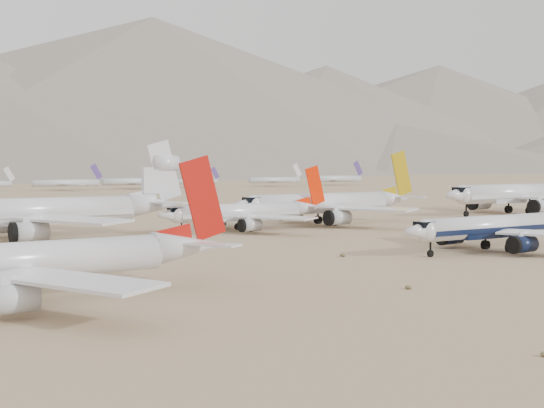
{
  "coord_description": "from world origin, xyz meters",
  "views": [
    {
      "loc": [
        -107.94,
        -80.85,
        15.03
      ],
      "look_at": [
        -23.36,
        45.65,
        7.0
      ],
      "focal_mm": 50.0,
      "sensor_mm": 36.0,
      "label": 1
    }
  ],
  "objects_px": {
    "main_airliner": "(500,227)",
    "row2_navy_widebody": "(521,194)",
    "second_airliner": "(31,261)",
    "row2_white_trijet": "(44,210)"
  },
  "relations": [
    {
      "from": "main_airliner",
      "to": "row2_navy_widebody",
      "type": "bearing_deg",
      "value": 36.14
    },
    {
      "from": "second_airliner",
      "to": "row2_navy_widebody",
      "type": "height_order",
      "value": "row2_navy_widebody"
    },
    {
      "from": "row2_navy_widebody",
      "to": "second_airliner",
      "type": "bearing_deg",
      "value": -158.28
    },
    {
      "from": "row2_white_trijet",
      "to": "second_airliner",
      "type": "bearing_deg",
      "value": -108.14
    },
    {
      "from": "main_airliner",
      "to": "row2_navy_widebody",
      "type": "height_order",
      "value": "row2_navy_widebody"
    },
    {
      "from": "second_airliner",
      "to": "row2_white_trijet",
      "type": "height_order",
      "value": "row2_white_trijet"
    },
    {
      "from": "second_airliner",
      "to": "row2_navy_widebody",
      "type": "bearing_deg",
      "value": 21.72
    },
    {
      "from": "main_airliner",
      "to": "second_airliner",
      "type": "relative_size",
      "value": 0.94
    },
    {
      "from": "main_airliner",
      "to": "row2_navy_widebody",
      "type": "xyz_separation_m",
      "value": [
        83.89,
        61.25,
        1.9
      ]
    },
    {
      "from": "main_airliner",
      "to": "second_airliner",
      "type": "height_order",
      "value": "second_airliner"
    }
  ]
}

